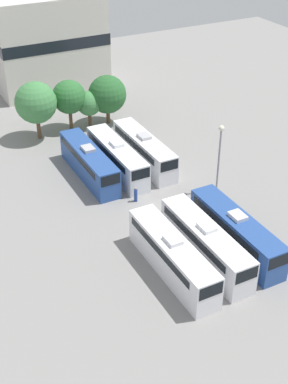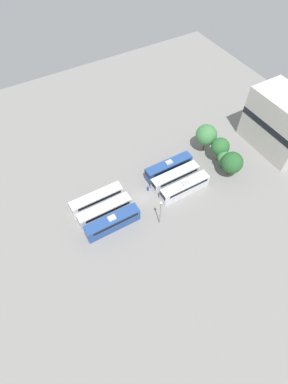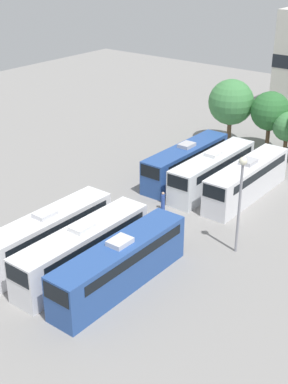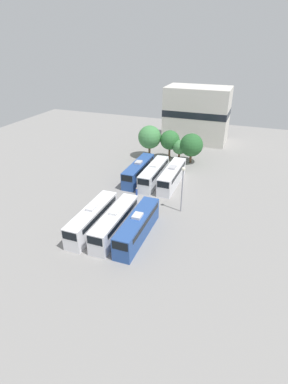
# 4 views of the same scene
# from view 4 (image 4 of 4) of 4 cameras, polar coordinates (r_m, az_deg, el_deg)

# --- Properties ---
(ground_plane) EXTENTS (114.29, 114.29, 0.00)m
(ground_plane) POSITION_cam_4_polar(r_m,az_deg,el_deg) (50.83, -1.19, -2.16)
(ground_plane) COLOR gray
(bus_0) EXTENTS (2.47, 11.76, 3.68)m
(bus_0) POSITION_cam_4_polar(r_m,az_deg,el_deg) (44.14, -9.77, -4.88)
(bus_0) COLOR white
(bus_0) RESTS_ON ground_plane
(bus_1) EXTENTS (2.47, 11.76, 3.68)m
(bus_1) POSITION_cam_4_polar(r_m,az_deg,el_deg) (42.85, -5.50, -5.66)
(bus_1) COLOR silver
(bus_1) RESTS_ON ground_plane
(bus_2) EXTENTS (2.47, 11.76, 3.68)m
(bus_2) POSITION_cam_4_polar(r_m,az_deg,el_deg) (41.80, -1.22, -6.46)
(bus_2) COLOR #284C93
(bus_2) RESTS_ON ground_plane
(bus_3) EXTENTS (2.47, 11.76, 3.68)m
(bus_3) POSITION_cam_4_polar(r_m,az_deg,el_deg) (58.86, -1.00, 4.18)
(bus_3) COLOR #284C93
(bus_3) RESTS_ON ground_plane
(bus_4) EXTENTS (2.47, 11.76, 3.68)m
(bus_4) POSITION_cam_4_polar(r_m,az_deg,el_deg) (57.54, 1.92, 3.59)
(bus_4) COLOR silver
(bus_4) RESTS_ON ground_plane
(bus_5) EXTENTS (2.47, 11.76, 3.68)m
(bus_5) POSITION_cam_4_polar(r_m,az_deg,el_deg) (56.79, 5.38, 3.15)
(bus_5) COLOR silver
(bus_5) RESTS_ON ground_plane
(worker_person) EXTENTS (0.36, 0.36, 1.68)m
(worker_person) POSITION_cam_4_polar(r_m,az_deg,el_deg) (52.66, -1.43, -0.07)
(worker_person) COLOR navy
(worker_person) RESTS_ON ground_plane
(light_pole) EXTENTS (0.60, 0.60, 7.75)m
(light_pole) POSITION_cam_4_polar(r_m,az_deg,el_deg) (46.47, 7.37, 1.91)
(light_pole) COLOR gray
(light_pole) RESTS_ON ground_plane
(tree_0) EXTENTS (5.21, 5.21, 7.45)m
(tree_0) POSITION_cam_4_polar(r_m,az_deg,el_deg) (68.91, 1.07, 10.39)
(tree_0) COLOR brown
(tree_0) RESTS_ON ground_plane
(tree_1) EXTENTS (4.36, 4.36, 6.64)m
(tree_1) POSITION_cam_4_polar(r_m,az_deg,el_deg) (68.38, 4.95, 9.81)
(tree_1) COLOR brown
(tree_1) RESTS_ON ground_plane
(tree_2) EXTENTS (3.22, 3.22, 4.92)m
(tree_2) POSITION_cam_4_polar(r_m,az_deg,el_deg) (67.63, 6.78, 8.48)
(tree_2) COLOR brown
(tree_2) RESTS_ON ground_plane
(tree_3) EXTENTS (5.03, 5.03, 6.61)m
(tree_3) POSITION_cam_4_polar(r_m,az_deg,el_deg) (66.82, 9.03, 8.82)
(tree_3) COLOR brown
(tree_3) RESTS_ON ground_plane
(depot_building) EXTENTS (16.16, 9.59, 13.95)m
(depot_building) POSITION_cam_4_polar(r_m,az_deg,el_deg) (81.72, 10.03, 14.37)
(depot_building) COLOR beige
(depot_building) RESTS_ON ground_plane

